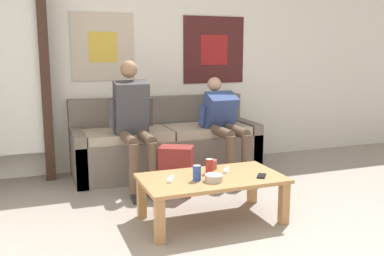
{
  "coord_description": "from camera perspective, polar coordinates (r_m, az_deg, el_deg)",
  "views": [
    {
      "loc": [
        -1.41,
        -2.42,
        1.39
      ],
      "look_at": [
        -0.03,
        1.25,
        0.68
      ],
      "focal_mm": 40.0,
      "sensor_mm": 36.0,
      "label": 1
    }
  ],
  "objects": [
    {
      "name": "ground_plane",
      "position": [
        3.13,
        9.04,
        -16.3
      ],
      "size": [
        18.0,
        18.0,
        0.0
      ],
      "primitive_type": "plane",
      "color": "gray"
    },
    {
      "name": "wall_back",
      "position": [
        5.19,
        -4.88,
        8.96
      ],
      "size": [
        10.0,
        0.07,
        2.55
      ],
      "color": "white",
      "rests_on": "ground_plane"
    },
    {
      "name": "couch",
      "position": [
        4.96,
        -3.47,
        -2.46
      ],
      "size": [
        2.11,
        0.74,
        0.85
      ],
      "color": "#70665B",
      "rests_on": "ground_plane"
    },
    {
      "name": "coffee_table",
      "position": [
        3.54,
        2.63,
        -7.41
      ],
      "size": [
        1.16,
        0.64,
        0.38
      ],
      "color": "#B27F4C",
      "rests_on": "ground_plane"
    },
    {
      "name": "person_seated_adult",
      "position": [
        4.38,
        -7.78,
        1.1
      ],
      "size": [
        0.47,
        0.82,
        1.29
      ],
      "color": "brown",
      "rests_on": "ground_plane"
    },
    {
      "name": "person_seated_teen",
      "position": [
        4.73,
        4.29,
        0.69
      ],
      "size": [
        0.47,
        0.91,
        1.09
      ],
      "color": "brown",
      "rests_on": "ground_plane"
    },
    {
      "name": "backpack",
      "position": [
        4.19,
        -2.12,
        -5.86
      ],
      "size": [
        0.38,
        0.34,
        0.48
      ],
      "color": "maroon",
      "rests_on": "ground_plane"
    },
    {
      "name": "ceramic_bowl",
      "position": [
        3.39,
        2.92,
        -6.58
      ],
      "size": [
        0.15,
        0.15,
        0.06
      ],
      "color": "#B7B2A8",
      "rests_on": "coffee_table"
    },
    {
      "name": "pillar_candle",
      "position": [
        3.73,
        2.77,
        -4.88
      ],
      "size": [
        0.08,
        0.08,
        0.09
      ],
      "color": "#B24C42",
      "rests_on": "coffee_table"
    },
    {
      "name": "drink_can_blue",
      "position": [
        3.4,
        0.66,
        -6.03
      ],
      "size": [
        0.07,
        0.07,
        0.12
      ],
      "color": "#28479E",
      "rests_on": "coffee_table"
    },
    {
      "name": "drink_can_red",
      "position": [
        3.6,
        2.33,
        -5.11
      ],
      "size": [
        0.07,
        0.07,
        0.12
      ],
      "color": "maroon",
      "rests_on": "coffee_table"
    },
    {
      "name": "game_controller_near_left",
      "position": [
        3.41,
        -2.83,
        -6.83
      ],
      "size": [
        0.1,
        0.14,
        0.03
      ],
      "color": "white",
      "rests_on": "coffee_table"
    },
    {
      "name": "game_controller_near_right",
      "position": [
        3.67,
        4.62,
        -5.61
      ],
      "size": [
        0.1,
        0.14,
        0.03
      ],
      "color": "white",
      "rests_on": "coffee_table"
    },
    {
      "name": "cell_phone",
      "position": [
        3.56,
        9.25,
        -6.32
      ],
      "size": [
        0.13,
        0.15,
        0.01
      ],
      "color": "black",
      "rests_on": "coffee_table"
    }
  ]
}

